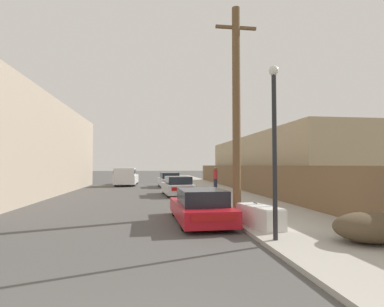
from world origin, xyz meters
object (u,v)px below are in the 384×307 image
object	(u,v)px
pedestrian	(215,178)
car_parked_mid	(178,186)
parked_sports_car_red	(200,207)
car_parked_far	(169,180)
discarded_fridge	(260,216)
brush_pile	(371,227)
street_lamp	(274,137)
pickup_truck	(126,177)
utility_pole	(236,106)

from	to	relation	value
pedestrian	car_parked_mid	bearing A→B (deg)	-141.05
car_parked_mid	pedestrian	distance (m)	4.07
parked_sports_car_red	car_parked_far	xyz separation A→B (m)	(-0.11, 17.61, 0.08)
discarded_fridge	brush_pile	xyz separation A→B (m)	(2.07, -2.17, 0.05)
car_parked_mid	street_lamp	xyz separation A→B (m)	(1.42, -12.91, 2.14)
pickup_truck	pedestrian	xyz separation A→B (m)	(7.45, -7.98, 0.16)
pickup_truck	street_lamp	xyz separation A→B (m)	(5.71, -23.43, 1.86)
discarded_fridge	car_parked_mid	bearing A→B (deg)	86.03
discarded_fridge	car_parked_far	bearing A→B (deg)	83.12
discarded_fridge	utility_pole	distance (m)	5.37
parked_sports_car_red	car_parked_mid	world-z (taller)	car_parked_mid
street_lamp	pedestrian	world-z (taller)	street_lamp
car_parked_far	pedestrian	bearing A→B (deg)	-62.46
discarded_fridge	parked_sports_car_red	size ratio (longest dim) A/B	0.44
discarded_fridge	pedestrian	distance (m)	13.94
pedestrian	parked_sports_car_red	bearing A→B (deg)	-104.48
car_parked_far	street_lamp	xyz separation A→B (m)	(1.55, -20.81, 2.12)
parked_sports_car_red	brush_pile	size ratio (longest dim) A/B	2.30
car_parked_mid	utility_pole	world-z (taller)	utility_pole
utility_pole	car_parked_mid	bearing A→B (deg)	103.25
utility_pole	pedestrian	distance (m)	11.09
parked_sports_car_red	car_parked_mid	size ratio (longest dim) A/B	1.06
car_parked_mid	street_lamp	world-z (taller)	street_lamp
car_parked_mid	utility_pole	distance (m)	9.02
car_parked_mid	pickup_truck	world-z (taller)	pickup_truck
utility_pole	discarded_fridge	bearing A→B (deg)	-94.34
brush_pile	parked_sports_car_red	bearing A→B (deg)	134.40
parked_sports_car_red	street_lamp	xyz separation A→B (m)	(1.43, -3.20, 2.20)
utility_pole	pickup_truck	bearing A→B (deg)	108.48
discarded_fridge	street_lamp	world-z (taller)	street_lamp
pickup_truck	pedestrian	bearing A→B (deg)	133.95
pickup_truck	pedestrian	world-z (taller)	pedestrian
discarded_fridge	parked_sports_car_red	world-z (taller)	parked_sports_car_red
parked_sports_car_red	utility_pole	distance (m)	4.81
brush_pile	pedestrian	xyz separation A→B (m)	(-0.51, 16.01, 0.56)
parked_sports_car_red	car_parked_far	distance (m)	17.61
car_parked_mid	parked_sports_car_red	bearing A→B (deg)	-94.54
brush_pile	car_parked_far	bearing A→B (deg)	100.07
brush_pile	pedestrian	distance (m)	16.03
discarded_fridge	car_parked_far	size ratio (longest dim) A/B	0.43
car_parked_mid	utility_pole	bearing A→B (deg)	-81.19
car_parked_far	pickup_truck	bearing A→B (deg)	143.88
brush_pile	street_lamp	bearing A→B (deg)	166.04
car_parked_mid	car_parked_far	distance (m)	7.91
car_parked_mid	pedestrian	bearing A→B (deg)	34.51
pickup_truck	car_parked_far	bearing A→B (deg)	148.74
utility_pole	brush_pile	xyz separation A→B (m)	(1.81, -5.58, -4.09)
parked_sports_car_red	street_lamp	bearing A→B (deg)	-67.86
discarded_fridge	car_parked_mid	distance (m)	11.40
car_parked_mid	utility_pole	xyz separation A→B (m)	(1.86, -7.88, 3.97)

